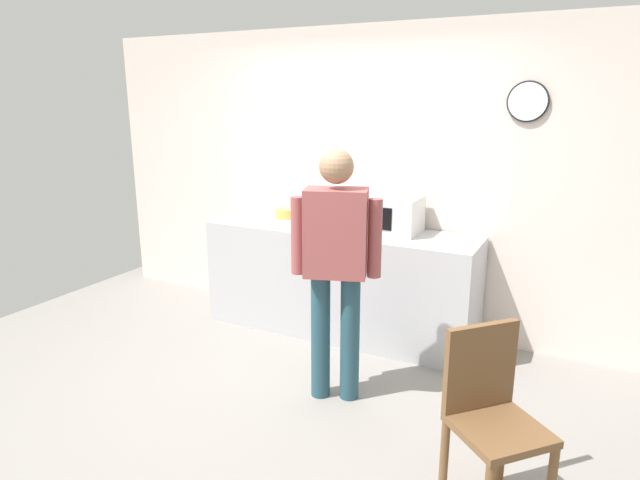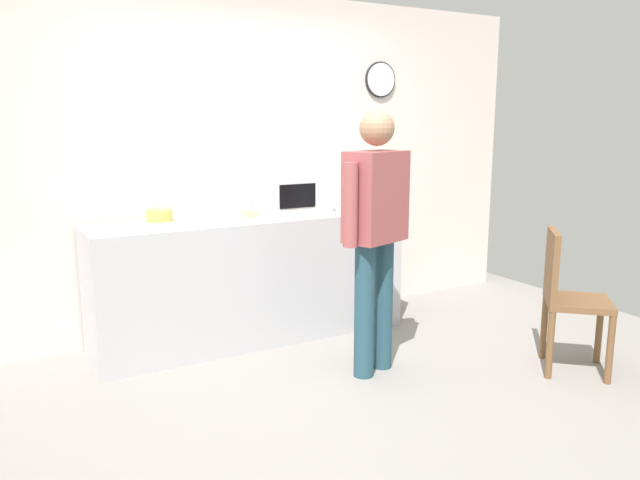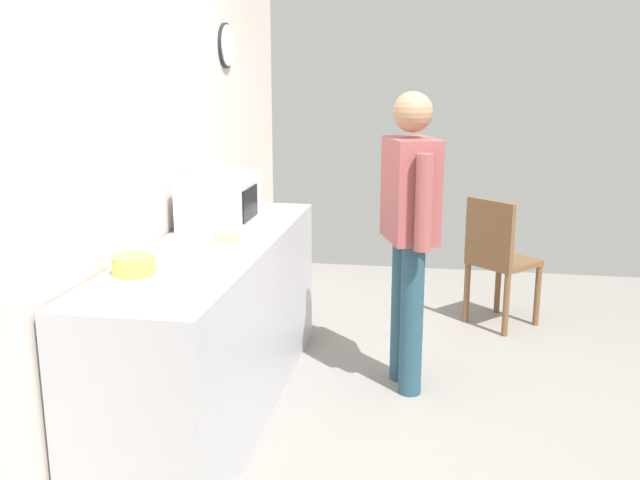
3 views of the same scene
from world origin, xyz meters
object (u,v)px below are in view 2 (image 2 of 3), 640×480
at_px(microwave, 293,193).
at_px(person_standing, 375,223).
at_px(wooden_chair, 567,294).
at_px(fork_utensil, 141,230).
at_px(spoon_utensil, 160,225).
at_px(sandwich_plate, 251,216).
at_px(salad_bowl, 159,215).

distance_m(microwave, person_standing, 1.09).
relative_size(microwave, wooden_chair, 0.53).
bearing_deg(wooden_chair, fork_utensil, 149.31).
bearing_deg(spoon_utensil, wooden_chair, -35.09).
xyz_separation_m(sandwich_plate, wooden_chair, (1.58, -1.51, -0.43)).
xyz_separation_m(microwave, spoon_utensil, (-1.08, -0.10, -0.15)).
height_order(sandwich_plate, fork_utensil, sandwich_plate).
height_order(microwave, wooden_chair, microwave).
bearing_deg(spoon_utensil, person_standing, -41.38).
bearing_deg(spoon_utensil, sandwich_plate, -4.88).
bearing_deg(fork_utensil, person_standing, -33.15).
bearing_deg(sandwich_plate, person_standing, -63.43).
distance_m(microwave, spoon_utensil, 1.09).
height_order(microwave, salad_bowl, microwave).
height_order(sandwich_plate, salad_bowl, salad_bowl).
distance_m(spoon_utensil, wooden_chair, 2.76).
bearing_deg(fork_utensil, sandwich_plate, 6.31).
height_order(fork_utensil, person_standing, person_standing).
xyz_separation_m(salad_bowl, wooden_chair, (2.19, -1.75, -0.45)).
relative_size(salad_bowl, spoon_utensil, 1.11).
height_order(salad_bowl, fork_utensil, salad_bowl).
xyz_separation_m(sandwich_plate, spoon_utensil, (-0.65, 0.06, -0.02)).
height_order(person_standing, wooden_chair, person_standing).
bearing_deg(person_standing, sandwich_plate, 116.57).
xyz_separation_m(salad_bowl, fork_utensil, (-0.21, -0.33, -0.04)).
relative_size(fork_utensil, spoon_utensil, 1.00).
distance_m(salad_bowl, fork_utensil, 0.39).
xyz_separation_m(sandwich_plate, person_standing, (0.46, -0.92, 0.05)).
xyz_separation_m(salad_bowl, person_standing, (1.07, -1.16, 0.03)).
relative_size(sandwich_plate, person_standing, 0.15).
height_order(spoon_utensil, wooden_chair, same).
bearing_deg(sandwich_plate, microwave, 20.44).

